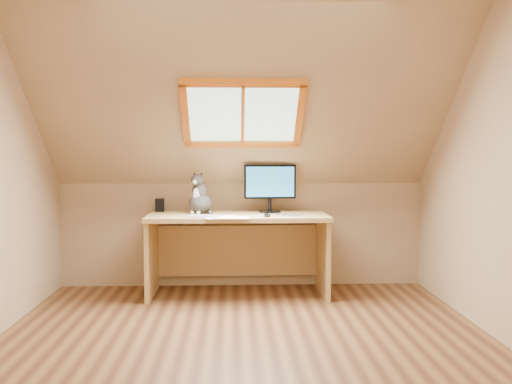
{
  "coord_description": "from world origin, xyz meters",
  "views": [
    {
      "loc": [
        -0.08,
        -3.77,
        1.3
      ],
      "look_at": [
        0.11,
        1.0,
        0.97
      ],
      "focal_mm": 40.0,
      "sensor_mm": 36.0,
      "label": 1
    }
  ],
  "objects": [
    {
      "name": "desk",
      "position": [
        -0.04,
        1.45,
        0.52
      ],
      "size": [
        1.62,
        0.71,
        0.74
      ],
      "color": "tan",
      "rests_on": "ground"
    },
    {
      "name": "mouse",
      "position": [
        0.21,
        1.14,
        0.76
      ],
      "size": [
        0.08,
        0.11,
        0.03
      ],
      "primitive_type": "ellipsoid",
      "rotation": [
        0.0,
        0.0,
        0.28
      ],
      "color": "black",
      "rests_on": "desk"
    },
    {
      "name": "room_shell",
      "position": [
        0.0,
        -0.09,
        1.43
      ],
      "size": [
        3.52,
        3.52,
        2.41
      ],
      "color": "tan",
      "rests_on": "ground"
    },
    {
      "name": "papers",
      "position": [
        -0.1,
        1.12,
        0.74
      ],
      "size": [
        0.35,
        0.3,
        0.01
      ],
      "color": "white",
      "rests_on": "desk"
    },
    {
      "name": "graphics_tablet",
      "position": [
        -0.33,
        1.16,
        0.75
      ],
      "size": [
        0.33,
        0.27,
        0.01
      ],
      "primitive_type": "cube",
      "rotation": [
        0.0,
        0.0,
        -0.26
      ],
      "color": "#B2B2B7",
      "rests_on": "desk"
    },
    {
      "name": "ground",
      "position": [
        0.0,
        0.0,
        0.0
      ],
      "size": [
        3.5,
        3.5,
        0.0
      ],
      "primitive_type": "plane",
      "color": "brown",
      "rests_on": "ground"
    },
    {
      "name": "cables",
      "position": [
        0.32,
        1.26,
        0.75
      ],
      "size": [
        0.51,
        0.26,
        0.01
      ],
      "color": "silver",
      "rests_on": "desk"
    },
    {
      "name": "cat",
      "position": [
        -0.39,
        1.45,
        0.88
      ],
      "size": [
        0.3,
        0.32,
        0.39
      ],
      "color": "#453F3D",
      "rests_on": "desk"
    },
    {
      "name": "monitor",
      "position": [
        0.26,
        1.51,
        1.0
      ],
      "size": [
        0.48,
        0.2,
        0.44
      ],
      "color": "black",
      "rests_on": "desk"
    },
    {
      "name": "desk_speaker",
      "position": [
        -0.78,
        1.63,
        0.8
      ],
      "size": [
        0.09,
        0.09,
        0.12
      ],
      "primitive_type": "cube",
      "rotation": [
        0.0,
        0.0,
        0.1
      ],
      "color": "black",
      "rests_on": "desk"
    }
  ]
}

